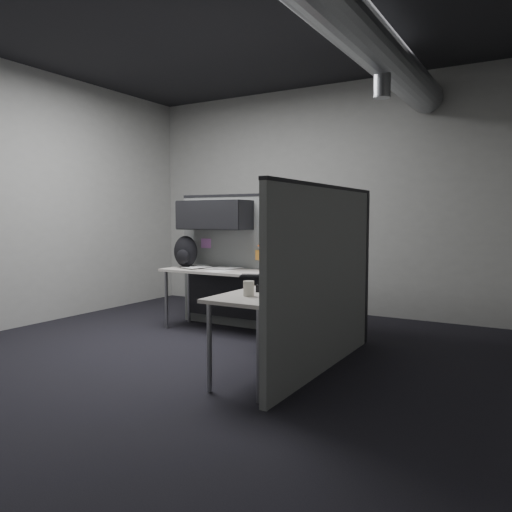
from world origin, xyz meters
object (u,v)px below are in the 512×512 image
Objects in this scene: desk at (259,287)px; backpack at (185,252)px; keyboard at (262,277)px; phone at (269,286)px; monitor at (312,252)px.

backpack is (-1.23, 0.31, 0.31)m from desk.
phone is at bearing -35.93° from keyboard.
desk is 3.76× the size of monitor.
backpack is (-1.37, 0.49, 0.17)m from keyboard.
phone reaches higher than keyboard.
phone is (0.47, -0.71, 0.02)m from keyboard.
monitor is 1.16m from phone.
desk is at bearing 114.45° from phone.
phone is at bearing -85.00° from monitor.
desk is 1.30m from backpack.
backpack reaches higher than desk.
backpack is at bearing 136.82° from phone.
desk is 0.27m from keyboard.
monitor is at bearing 69.87° from keyboard.
monitor is at bearing 85.09° from phone.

